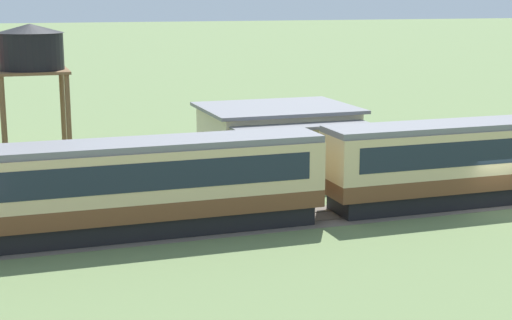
{
  "coord_description": "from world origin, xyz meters",
  "views": [
    {
      "loc": [
        -23.55,
        -31.96,
        10.4
      ],
      "look_at": [
        -10.96,
        5.24,
        2.2
      ],
      "focal_mm": 55.0,
      "sensor_mm": 36.0,
      "label": 1
    }
  ],
  "objects": [
    {
      "name": "railway_track",
      "position": [
        -5.51,
        1.57,
        0.01
      ],
      "size": [
        127.31,
        3.6,
        0.04
      ],
      "color": "#665B51",
      "rests_on": "ground_plane"
    },
    {
      "name": "water_tower",
      "position": [
        -21.35,
        13.63,
        7.36
      ],
      "size": [
        3.91,
        3.91,
        8.94
      ],
      "color": "brown",
      "rests_on": "ground_plane"
    },
    {
      "name": "ground_plane",
      "position": [
        0.0,
        0.0,
        0.0
      ],
      "size": [
        600.0,
        600.0,
        0.0
      ],
      "primitive_type": "plane",
      "color": "#607547"
    },
    {
      "name": "passenger_train",
      "position": [
        -8.63,
        1.57,
        2.34
      ],
      "size": [
        81.78,
        3.01,
        4.21
      ],
      "color": "brown",
      "rests_on": "ground_plane"
    },
    {
      "name": "station_building",
      "position": [
        -7.45,
        11.66,
        2.02
      ],
      "size": [
        8.94,
        8.39,
        3.98
      ],
      "color": "beige",
      "rests_on": "ground_plane"
    }
  ]
}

